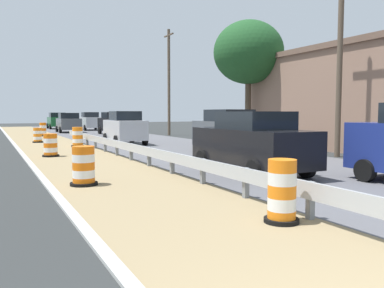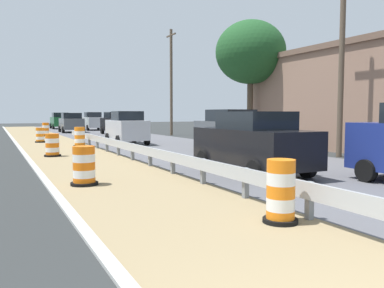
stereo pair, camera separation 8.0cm
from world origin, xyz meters
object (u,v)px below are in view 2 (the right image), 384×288
(traffic_barrel_mid, at_px, (52,146))
(car_trailing_far_lane, at_px, (252,142))
(traffic_barrel_farther, at_px, (40,136))
(traffic_barrel_farthest, at_px, (46,130))
(car_distant_b, at_px, (127,128))
(car_distant_c, at_px, (116,123))
(traffic_barrel_close, at_px, (84,168))
(traffic_barrel_far, at_px, (80,138))
(utility_pole_near, at_px, (341,67))
(car_mid_far_lane, at_px, (93,121))
(traffic_barrel_nearest, at_px, (281,194))
(car_lead_far_lane, at_px, (60,121))
(car_distant_a, at_px, (232,132))
(utility_pole_mid, at_px, (171,81))
(car_lead_near_lane, at_px, (71,123))

(traffic_barrel_mid, distance_m, car_trailing_far_lane, 9.56)
(traffic_barrel_farther, relative_size, traffic_barrel_farthest, 0.86)
(car_distant_b, xyz_separation_m, car_distant_c, (2.62, 11.52, -0.01))
(traffic_barrel_close, bearing_deg, traffic_barrel_far, 79.60)
(traffic_barrel_farther, bearing_deg, utility_pole_near, -54.24)
(traffic_barrel_mid, relative_size, car_distant_c, 0.24)
(car_mid_far_lane, xyz_separation_m, utility_pole_near, (3.42, -32.83, 2.93))
(traffic_barrel_nearest, height_order, car_lead_far_lane, car_lead_far_lane)
(utility_pole_near, bearing_deg, car_trailing_far_lane, -160.71)
(traffic_barrel_nearest, bearing_deg, car_distant_a, 61.70)
(traffic_barrel_far, bearing_deg, utility_pole_mid, 41.40)
(traffic_barrel_nearest, relative_size, car_trailing_far_lane, 0.23)
(car_trailing_far_lane, height_order, car_distant_b, car_distant_b)
(traffic_barrel_farthest, distance_m, car_lead_near_lane, 6.67)
(car_lead_far_lane, height_order, utility_pole_near, utility_pole_near)
(traffic_barrel_nearest, distance_m, traffic_barrel_close, 5.80)
(traffic_barrel_farthest, distance_m, utility_pole_mid, 11.39)
(car_trailing_far_lane, bearing_deg, car_lead_near_lane, 1.93)
(traffic_barrel_nearest, relative_size, traffic_barrel_farther, 1.16)
(traffic_barrel_close, xyz_separation_m, traffic_barrel_far, (2.32, 12.65, 0.04))
(traffic_barrel_close, height_order, car_lead_far_lane, car_lead_far_lane)
(car_distant_b, distance_m, car_distant_c, 11.81)
(car_lead_near_lane, bearing_deg, utility_pole_near, -165.59)
(traffic_barrel_farther, distance_m, car_lead_near_lane, 14.07)
(traffic_barrel_mid, bearing_deg, car_lead_far_lane, 81.10)
(car_lead_near_lane, xyz_separation_m, car_distant_a, (3.13, -25.15, 0.07))
(traffic_barrel_mid, height_order, car_distant_c, car_distant_c)
(car_lead_far_lane, distance_m, utility_pole_near, 39.15)
(car_lead_far_lane, xyz_separation_m, car_trailing_far_lane, (0.01, -40.72, 0.00))
(traffic_barrel_farther, bearing_deg, traffic_barrel_far, -68.83)
(car_trailing_far_lane, distance_m, car_distant_c, 25.06)
(traffic_barrel_close, xyz_separation_m, car_trailing_far_lane, (5.31, -0.23, 0.52))
(traffic_barrel_nearest, xyz_separation_m, car_mid_far_lane, (5.74, 40.07, 0.50))
(traffic_barrel_farthest, relative_size, car_trailing_far_lane, 0.23)
(car_distant_c, bearing_deg, utility_pole_near, 7.58)
(traffic_barrel_farther, relative_size, car_distant_b, 0.23)
(car_trailing_far_lane, bearing_deg, car_lead_far_lane, 1.22)
(car_lead_near_lane, height_order, car_distant_b, car_distant_b)
(car_mid_far_lane, bearing_deg, car_lead_near_lane, -34.97)
(car_lead_near_lane, bearing_deg, car_trailing_far_lane, -177.86)
(car_trailing_far_lane, xyz_separation_m, utility_pole_mid, (6.45, 21.21, 3.70))
(traffic_barrel_close, relative_size, utility_pole_mid, 0.12)
(traffic_barrel_mid, height_order, car_distant_b, car_distant_b)
(car_distant_a, bearing_deg, car_trailing_far_lane, -27.14)
(traffic_barrel_nearest, xyz_separation_m, traffic_barrel_mid, (-2.15, 13.13, -0.05))
(traffic_barrel_farther, bearing_deg, traffic_barrel_close, -92.05)
(car_lead_far_lane, distance_m, car_mid_far_lane, 6.35)
(traffic_barrel_nearest, relative_size, utility_pole_mid, 0.12)
(traffic_barrel_mid, height_order, car_lead_near_lane, car_lead_near_lane)
(traffic_barrel_farther, height_order, utility_pole_near, utility_pole_near)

